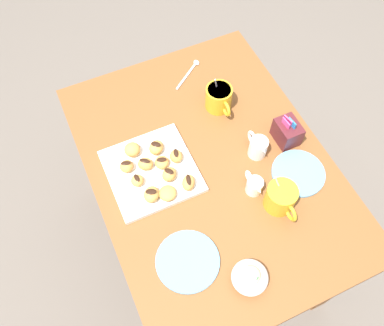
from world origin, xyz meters
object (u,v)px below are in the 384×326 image
(sugar_caddy, at_px, (287,132))
(beignet_8, at_px, (176,156))
(cream_pitcher_white, at_px, (258,147))
(beignet_3, at_px, (169,174))
(dining_table, at_px, (209,183))
(beignet_1, at_px, (162,162))
(beignet_5, at_px, (127,166))
(saucer_sky_right, at_px, (188,261))
(coffee_mug_mustard_right, at_px, (281,197))
(ice_cream_bowl, at_px, (250,277))
(saucer_sky_left, at_px, (298,173))
(beignet_0, at_px, (132,150))
(beignet_10, at_px, (189,183))
(coffee_mug_mustard_left, at_px, (219,97))
(pastry_plate_square, at_px, (152,171))
(beignet_6, at_px, (152,194))
(beignet_9, at_px, (168,193))
(beignet_7, at_px, (145,164))
(chocolate_sauce_pitcher, at_px, (254,185))
(beignet_4, at_px, (156,148))
(beignet_2, at_px, (137,181))

(sugar_caddy, xyz_separation_m, beignet_8, (-0.07, -0.37, -0.01))
(cream_pitcher_white, bearing_deg, beignet_3, -95.10)
(dining_table, relative_size, beignet_8, 22.85)
(beignet_1, relative_size, beignet_5, 1.08)
(saucer_sky_right, height_order, beignet_8, beignet_8)
(coffee_mug_mustard_right, distance_m, ice_cream_bowl, 0.26)
(saucer_sky_left, bearing_deg, beignet_5, -115.29)
(beignet_0, bearing_deg, cream_pitcher_white, 66.72)
(beignet_10, bearing_deg, coffee_mug_mustard_left, 137.73)
(pastry_plate_square, height_order, beignet_6, beignet_6)
(coffee_mug_mustard_left, distance_m, beignet_3, 0.34)
(saucer_sky_left, height_order, beignet_3, beignet_3)
(saucer_sky_right, distance_m, beignet_6, 0.23)
(beignet_5, xyz_separation_m, beignet_9, (0.14, 0.08, -0.01))
(sugar_caddy, distance_m, beignet_0, 0.52)
(pastry_plate_square, xyz_separation_m, beignet_6, (0.09, -0.03, 0.03))
(dining_table, height_order, beignet_7, beignet_7)
(saucer_sky_left, bearing_deg, cream_pitcher_white, -146.10)
(beignet_8, bearing_deg, dining_table, 58.20)
(chocolate_sauce_pitcher, xyz_separation_m, beignet_1, (-0.19, -0.23, 0.00))
(saucer_sky_left, distance_m, saucer_sky_right, 0.46)
(sugar_caddy, height_order, beignet_9, sugar_caddy)
(cream_pitcher_white, bearing_deg, beignet_6, -87.84)
(beignet_6, distance_m, beignet_10, 0.12)
(beignet_3, bearing_deg, pastry_plate_square, -139.08)
(chocolate_sauce_pitcher, height_order, beignet_7, chocolate_sauce_pitcher)
(pastry_plate_square, bearing_deg, dining_table, 73.16)
(beignet_4, bearing_deg, beignet_5, -76.38)
(coffee_mug_mustard_left, distance_m, beignet_2, 0.41)
(coffee_mug_mustard_left, bearing_deg, beignet_4, -71.37)
(beignet_2, bearing_deg, coffee_mug_mustard_right, 57.03)
(beignet_2, distance_m, beignet_3, 0.10)
(pastry_plate_square, bearing_deg, beignet_2, -64.47)
(coffee_mug_mustard_left, bearing_deg, beignet_9, -49.61)
(cream_pitcher_white, relative_size, saucer_sky_right, 0.56)
(dining_table, height_order, beignet_2, beignet_2)
(chocolate_sauce_pitcher, bearing_deg, saucer_sky_right, -66.18)
(sugar_caddy, height_order, beignet_1, sugar_caddy)
(saucer_sky_right, bearing_deg, beignet_1, 170.52)
(ice_cream_bowl, relative_size, beignet_10, 1.90)
(coffee_mug_mustard_right, xyz_separation_m, beignet_10, (-0.17, -0.23, -0.01))
(beignet_7, relative_size, beignet_10, 0.91)
(coffee_mug_mustard_left, height_order, beignet_1, coffee_mug_mustard_left)
(pastry_plate_square, bearing_deg, sugar_caddy, 81.71)
(pastry_plate_square, distance_m, saucer_sky_right, 0.32)
(coffee_mug_mustard_left, distance_m, saucer_sky_left, 0.38)
(dining_table, height_order, cream_pitcher_white, cream_pitcher_white)
(beignet_9, bearing_deg, beignet_4, 169.80)
(chocolate_sauce_pitcher, xyz_separation_m, beignet_4, (-0.25, -0.23, 0.00))
(pastry_plate_square, height_order, beignet_10, beignet_10)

